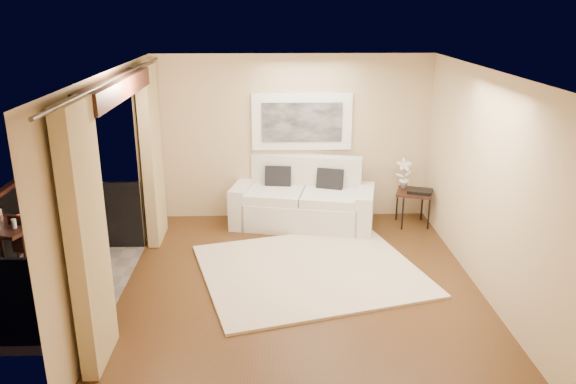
{
  "coord_description": "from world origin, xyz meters",
  "views": [
    {
      "loc": [
        -0.38,
        -6.48,
        3.42
      ],
      "look_at": [
        -0.14,
        0.6,
        1.05
      ],
      "focal_mm": 35.0,
      "sensor_mm": 36.0,
      "label": 1
    }
  ],
  "objects_px": {
    "balcony_chair_far": "(30,241)",
    "orchid": "(404,173)",
    "sofa": "(304,202)",
    "balcony_chair_near": "(57,252)",
    "bistro_table": "(10,231)",
    "side_table": "(414,195)"
  },
  "relations": [
    {
      "from": "orchid",
      "to": "bistro_table",
      "type": "xyz_separation_m",
      "value": [
        -5.49,
        -1.94,
        -0.13
      ]
    },
    {
      "from": "orchid",
      "to": "bistro_table",
      "type": "distance_m",
      "value": 5.83
    },
    {
      "from": "sofa",
      "to": "side_table",
      "type": "relative_size",
      "value": 3.62
    },
    {
      "from": "sofa",
      "to": "orchid",
      "type": "height_order",
      "value": "sofa"
    },
    {
      "from": "side_table",
      "to": "bistro_table",
      "type": "bearing_deg",
      "value": -162.63
    },
    {
      "from": "balcony_chair_near",
      "to": "balcony_chair_far",
      "type": "bearing_deg",
      "value": 154.51
    },
    {
      "from": "balcony_chair_far",
      "to": "orchid",
      "type": "bearing_deg",
      "value": -148.38
    },
    {
      "from": "orchid",
      "to": "balcony_chair_far",
      "type": "height_order",
      "value": "orchid"
    },
    {
      "from": "sofa",
      "to": "bistro_table",
      "type": "relative_size",
      "value": 2.92
    },
    {
      "from": "side_table",
      "to": "balcony_chair_far",
      "type": "height_order",
      "value": "balcony_chair_far"
    },
    {
      "from": "sofa",
      "to": "bistro_table",
      "type": "height_order",
      "value": "sofa"
    },
    {
      "from": "side_table",
      "to": "balcony_chair_near",
      "type": "distance_m",
      "value": 5.37
    },
    {
      "from": "side_table",
      "to": "sofa",
      "type": "bearing_deg",
      "value": 176.8
    },
    {
      "from": "side_table",
      "to": "balcony_chair_near",
      "type": "bearing_deg",
      "value": -157.57
    },
    {
      "from": "bistro_table",
      "to": "side_table",
      "type": "bearing_deg",
      "value": 17.37
    },
    {
      "from": "orchid",
      "to": "balcony_chair_far",
      "type": "relative_size",
      "value": 0.56
    },
    {
      "from": "bistro_table",
      "to": "balcony_chair_near",
      "type": "distance_m",
      "value": 0.75
    },
    {
      "from": "balcony_chair_far",
      "to": "side_table",
      "type": "bearing_deg",
      "value": -150.51
    },
    {
      "from": "orchid",
      "to": "balcony_chair_far",
      "type": "xyz_separation_m",
      "value": [
        -5.3,
        -1.86,
        -0.31
      ]
    },
    {
      "from": "bistro_table",
      "to": "balcony_chair_near",
      "type": "xyz_separation_m",
      "value": [
        0.67,
        -0.29,
        -0.18
      ]
    },
    {
      "from": "balcony_chair_far",
      "to": "balcony_chair_near",
      "type": "bearing_deg",
      "value": 154.54
    },
    {
      "from": "sofa",
      "to": "balcony_chair_near",
      "type": "distance_m",
      "value": 3.85
    }
  ]
}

